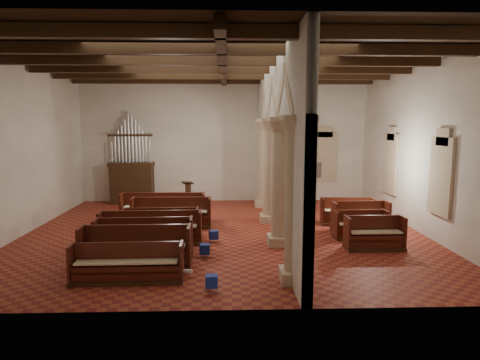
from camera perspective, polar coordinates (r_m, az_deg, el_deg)
name	(u,v)px	position (r m, az deg, el deg)	size (l,w,h in m)	color
floor	(224,233)	(14.47, -2.31, -7.48)	(14.00, 14.00, 0.00)	#963A20
ceiling	(223,60)	(14.09, -2.45, 16.73)	(14.00, 14.00, 0.00)	#302010
wall_back	(224,141)	(19.96, -2.22, 5.57)	(14.00, 0.02, 6.00)	white
wall_front	(221,168)	(7.99, -2.76, 1.69)	(14.00, 0.02, 6.00)	white
wall_left	(19,149)	(15.68, -28.96, 3.86)	(0.02, 12.00, 6.00)	white
wall_right	(422,148)	(15.56, 24.43, 4.12)	(0.02, 12.00, 6.00)	white
ceiling_beams	(223,65)	(14.07, -2.45, 16.00)	(13.80, 11.80, 0.30)	#352211
arcade	(275,132)	(14.04, 5.03, 6.76)	(0.90, 11.90, 6.00)	beige
window_right_a	(442,176)	(14.30, 26.80, 0.46)	(0.03, 1.00, 2.20)	#2E6851
window_right_b	(391,164)	(17.89, 20.70, 2.18)	(0.03, 1.00, 2.20)	#2E6851
window_back	(324,157)	(20.57, 11.88, 3.25)	(1.00, 0.03, 2.20)	#2E6851
pipe_organ	(132,175)	(20.14, -15.12, 0.66)	(2.10, 0.85, 4.40)	#352211
lectern	(188,196)	(18.90, -7.38, -2.24)	(0.56, 0.58, 1.23)	#371F11
dossal_curtain	(294,178)	(20.32, 7.72, 0.35)	(1.80, 0.07, 2.17)	maroon
processional_banner	(316,187)	(20.16, 10.74, -0.94)	(0.48, 0.62, 2.13)	#352211
hymnal_box_a	(212,281)	(9.64, -4.06, -14.15)	(0.29, 0.23, 0.29)	navy
hymnal_box_b	(205,249)	(11.90, -5.03, -9.76)	(0.29, 0.23, 0.29)	navy
hymnal_box_c	(214,235)	(13.33, -3.77, -7.79)	(0.28, 0.23, 0.28)	navy
tube_heater_a	(171,270)	(10.63, -9.84, -12.56)	(0.11, 0.11, 1.13)	white
tube_heater_b	(109,271)	(10.97, -18.15, -12.19)	(0.09, 0.09, 0.87)	white
nave_pew_0	(128,269)	(10.51, -15.70, -12.10)	(2.75, 0.70, 0.96)	#352211
nave_pew_1	(136,254)	(11.34, -14.55, -10.18)	(2.95, 0.79, 1.15)	#352211
nave_pew_2	(144,243)	(12.32, -13.44, -8.72)	(2.87, 0.85, 1.11)	#352211
nave_pew_3	(151,233)	(13.40, -12.57, -7.39)	(3.28, 0.80, 1.07)	#352211
nave_pew_4	(161,227)	(14.29, -11.18, -6.52)	(2.63, 0.74, 0.96)	#352211
nave_pew_5	(172,218)	(15.30, -9.71, -5.29)	(2.95, 0.76, 1.12)	#352211
nave_pew_6	(163,213)	(16.16, -10.87, -4.57)	(3.30, 0.81, 1.15)	#352211
aisle_pew_0	(374,238)	(13.22, 18.56, -7.84)	(1.80, 0.70, 1.04)	#352211
aisle_pew_1	(360,229)	(14.34, 16.73, -6.65)	(1.85, 0.75, 0.95)	#352211
aisle_pew_2	(360,222)	(15.12, 16.74, -5.70)	(2.05, 0.85, 1.09)	#352211
aisle_pew_3	(347,216)	(16.05, 14.96, -4.91)	(2.01, 0.78, 1.03)	#352211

